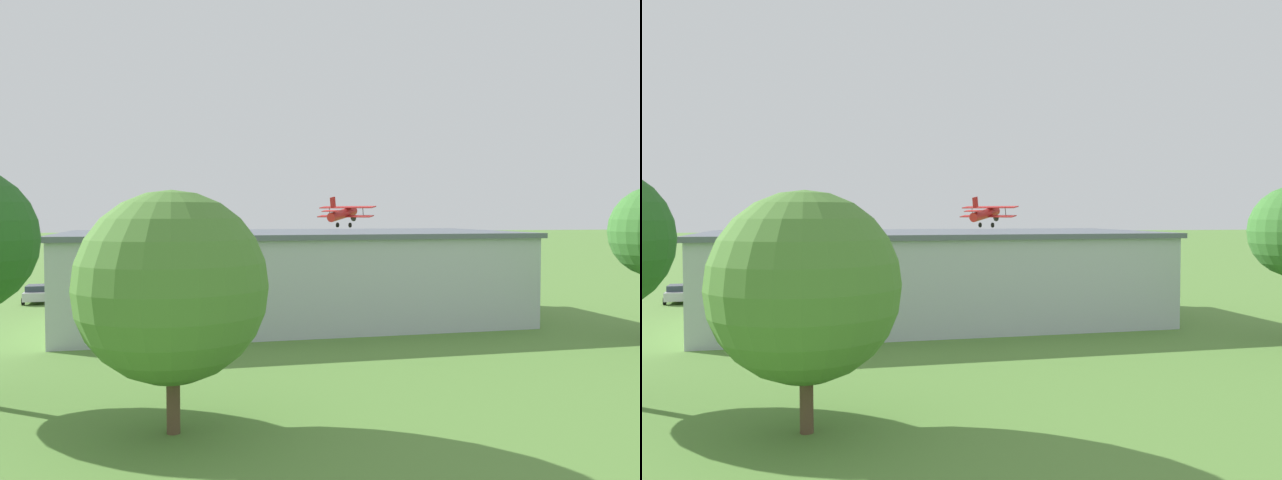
{
  "view_description": "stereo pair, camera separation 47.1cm",
  "coord_description": "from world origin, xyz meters",
  "views": [
    {
      "loc": [
        12.69,
        89.36,
        7.89
      ],
      "look_at": [
        -2.81,
        17.03,
        4.92
      ],
      "focal_mm": 36.87,
      "sensor_mm": 36.0,
      "label": 1
    },
    {
      "loc": [
        12.23,
        89.45,
        7.89
      ],
      "look_at": [
        -2.81,
        17.03,
        4.92
      ],
      "focal_mm": 36.87,
      "sensor_mm": 36.0,
      "label": 2
    }
  ],
  "objects": [
    {
      "name": "tree_behind_hangar_right",
      "position": [
        12.96,
        65.48,
        5.27
      ],
      "size": [
        6.92,
        6.92,
        8.74
      ],
      "color": "brown",
      "rests_on": "ground_plane"
    },
    {
      "name": "car_orange",
      "position": [
        18.19,
        27.06,
        0.81
      ],
      "size": [
        2.03,
        4.24,
        1.56
      ],
      "color": "orange",
      "rests_on": "ground_plane"
    },
    {
      "name": "windsock",
      "position": [
        29.36,
        -8.08,
        4.55
      ],
      "size": [
        1.08,
        1.32,
        5.17
      ],
      "color": "silver",
      "rests_on": "ground_plane"
    },
    {
      "name": "car_silver",
      "position": [
        25.12,
        27.51,
        0.83
      ],
      "size": [
        2.28,
        4.12,
        1.58
      ],
      "color": "#B7B7BC",
      "rests_on": "ground_plane"
    },
    {
      "name": "ground_plane",
      "position": [
        0.0,
        0.0,
        0.0
      ],
      "size": [
        400.0,
        400.0,
        0.0
      ],
      "primitive_type": "plane",
      "color": "#568438"
    },
    {
      "name": "person_near_hangar_door",
      "position": [
        13.66,
        26.71,
        0.84
      ],
      "size": [
        0.54,
        0.54,
        1.69
      ],
      "color": "orange",
      "rests_on": "ground_plane"
    },
    {
      "name": "biplane",
      "position": [
        -7.95,
        7.47,
        7.9
      ],
      "size": [
        7.0,
        7.02,
        3.93
      ],
      "color": "#B21E1E"
    },
    {
      "name": "hangar",
      "position": [
        4.62,
        41.83,
        3.3
      ],
      "size": [
        32.65,
        16.35,
        6.58
      ],
      "color": "#B7BCC6",
      "rests_on": "ground_plane"
    },
    {
      "name": "person_beside_truck",
      "position": [
        -6.24,
        21.84,
        0.86
      ],
      "size": [
        0.49,
        0.49,
        1.72
      ],
      "color": "#33723F",
      "rests_on": "ground_plane"
    },
    {
      "name": "car_red",
      "position": [
        -9.74,
        26.31,
        0.85
      ],
      "size": [
        2.42,
        4.56,
        1.64
      ],
      "color": "red",
      "rests_on": "ground_plane"
    }
  ]
}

